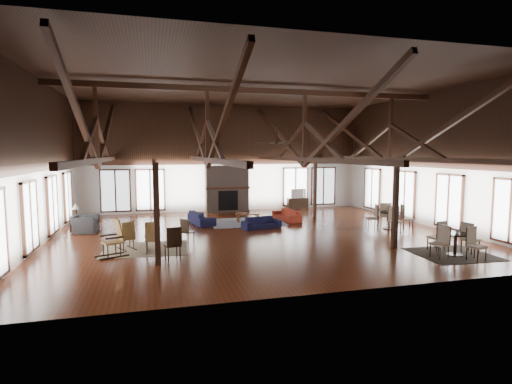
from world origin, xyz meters
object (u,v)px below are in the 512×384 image
object	(u,v)px
sofa_navy_front	(261,223)
cafe_table_far	(389,217)
armchair	(85,224)
cafe_table_near	(455,240)
sofa_navy_left	(201,218)
coffee_table	(248,214)
tv_console	(297,203)
sofa_orange	(287,215)

from	to	relation	value
sofa_navy_front	cafe_table_far	world-z (taller)	cafe_table_far
armchair	cafe_table_near	size ratio (longest dim) A/B	0.55
sofa_navy_left	coffee_table	bearing A→B (deg)	-103.51
sofa_navy_front	armchair	xyz separation A→B (m)	(-7.38, 1.04, 0.11)
cafe_table_far	armchair	bearing A→B (deg)	168.54
sofa_navy_front	cafe_table_near	xyz separation A→B (m)	(4.84, -6.07, 0.26)
coffee_table	tv_console	xyz separation A→B (m)	(3.97, 3.80, -0.07)
armchair	cafe_table_far	size ratio (longest dim) A/B	0.53
coffee_table	cafe_table_far	size ratio (longest dim) A/B	0.62
tv_console	cafe_table_near	bearing A→B (deg)	-84.72
coffee_table	tv_console	distance (m)	5.49
sofa_orange	cafe_table_near	xyz separation A→B (m)	(3.06, -7.80, 0.24)
sofa_navy_front	cafe_table_far	bearing A→B (deg)	-27.77
armchair	cafe_table_far	world-z (taller)	cafe_table_far
sofa_navy_left	cafe_table_far	world-z (taller)	cafe_table_far
cafe_table_near	cafe_table_far	world-z (taller)	cafe_table_far
sofa_navy_front	armchair	bearing A→B (deg)	160.26
cafe_table_near	coffee_table	bearing A→B (deg)	122.87
cafe_table_far	coffee_table	bearing A→B (deg)	149.56
cafe_table_far	tv_console	xyz separation A→B (m)	(-1.60, 7.07, -0.21)
armchair	tv_console	world-z (taller)	armchair
coffee_table	cafe_table_near	size ratio (longest dim) A/B	0.64
sofa_navy_left	armchair	xyz separation A→B (m)	(-4.96, -0.76, 0.07)
sofa_navy_front	sofa_orange	size ratio (longest dim) A/B	0.93
sofa_navy_left	coffee_table	size ratio (longest dim) A/B	1.54
cafe_table_near	sofa_navy_left	bearing A→B (deg)	132.65
coffee_table	tv_console	world-z (taller)	tv_console
sofa_navy_front	tv_console	xyz separation A→B (m)	(3.76, 5.53, 0.06)
sofa_navy_left	cafe_table_far	size ratio (longest dim) A/B	0.95
sofa_navy_front	coffee_table	distance (m)	1.75
sofa_navy_left	cafe_table_near	distance (m)	10.71
coffee_table	sofa_orange	bearing A→B (deg)	19.77
armchair	coffee_table	bearing A→B (deg)	-78.43
sofa_navy_left	sofa_orange	world-z (taller)	sofa_navy_left
sofa_navy_front	coffee_table	size ratio (longest dim) A/B	1.34
sofa_navy_left	coffee_table	world-z (taller)	sofa_navy_left
sofa_orange	cafe_table_near	size ratio (longest dim) A/B	0.91
cafe_table_near	tv_console	size ratio (longest dim) A/B	1.60
cafe_table_near	cafe_table_far	xyz separation A→B (m)	(0.53, 4.53, 0.02)
sofa_navy_left	tv_console	size ratio (longest dim) A/B	1.56
sofa_navy_left	armchair	world-z (taller)	armchair
armchair	cafe_table_near	world-z (taller)	cafe_table_near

